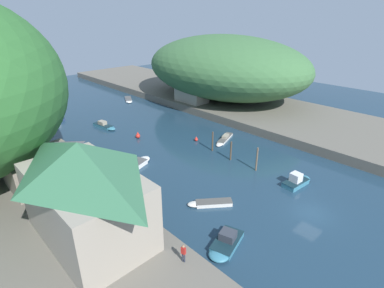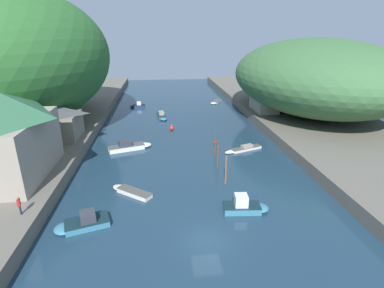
{
  "view_description": "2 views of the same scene",
  "coord_description": "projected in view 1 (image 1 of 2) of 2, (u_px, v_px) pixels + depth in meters",
  "views": [
    {
      "loc": [
        -28.2,
        -10.45,
        20.31
      ],
      "look_at": [
        0.32,
        19.29,
        2.07
      ],
      "focal_mm": 28.0,
      "sensor_mm": 36.0,
      "label": 1
    },
    {
      "loc": [
        -3.54,
        -20.42,
        16.29
      ],
      "look_at": [
        0.53,
        16.31,
        2.67
      ],
      "focal_mm": 28.0,
      "sensor_mm": 36.0,
      "label": 2
    }
  ],
  "objects": [
    {
      "name": "right_bank_cottage",
      "position": [
        192.0,
        92.0,
        67.43
      ],
      "size": [
        4.37,
        7.94,
        4.34
      ],
      "color": "#B2A899",
      "rests_on": "right_bank"
    },
    {
      "name": "hillside_right",
      "position": [
        225.0,
        67.0,
        69.62
      ],
      "size": [
        29.53,
        41.34,
        14.18
      ],
      "color": "#3D6B3D",
      "rests_on": "right_bank"
    },
    {
      "name": "boat_near_quay",
      "position": [
        225.0,
        244.0,
        28.02
      ],
      "size": [
        5.09,
        3.29,
        1.39
      ],
      "rotation": [
        0.0,
        0.0,
        1.87
      ],
      "color": "teal",
      "rests_on": "water_surface"
    },
    {
      "name": "mooring_post_middle",
      "position": [
        213.0,
        141.0,
        47.11
      ],
      "size": [
        0.24,
        0.24,
        3.28
      ],
      "color": "#4C3D2D",
      "rests_on": "water_surface"
    },
    {
      "name": "boathouse_shed",
      "position": [
        41.0,
        162.0,
        35.03
      ],
      "size": [
        7.95,
        6.7,
        5.12
      ],
      "color": "gray",
      "rests_on": "left_bank"
    },
    {
      "name": "right_bank",
      "position": [
        239.0,
        105.0,
        68.53
      ],
      "size": [
        22.0,
        120.0,
        1.55
      ],
      "color": "#666056",
      "rests_on": "ground"
    },
    {
      "name": "boat_cabin_cruiser",
      "position": [
        55.0,
        120.0,
        60.14
      ],
      "size": [
        3.52,
        1.68,
        1.33
      ],
      "rotation": [
        0.0,
        0.0,
        1.59
      ],
      "color": "navy",
      "rests_on": "water_surface"
    },
    {
      "name": "boat_open_rowboat",
      "position": [
        105.0,
        126.0,
        57.05
      ],
      "size": [
        2.26,
        5.76,
        1.21
      ],
      "rotation": [
        0.0,
        0.0,
        3.29
      ],
      "color": "teal",
      "rests_on": "water_surface"
    },
    {
      "name": "person_on_quay",
      "position": [
        183.0,
        252.0,
        24.15
      ],
      "size": [
        0.31,
        0.42,
        1.69
      ],
      "rotation": [
        0.0,
        0.0,
        1.82
      ],
      "color": "#282D3D",
      "rests_on": "left_bank"
    },
    {
      "name": "mooring_post_nearest",
      "position": [
        257.0,
        159.0,
        41.15
      ],
      "size": [
        0.23,
        0.23,
        3.52
      ],
      "color": "brown",
      "rests_on": "water_surface"
    },
    {
      "name": "boat_far_upstream",
      "position": [
        298.0,
        181.0,
        38.27
      ],
      "size": [
        4.56,
        2.12,
        1.75
      ],
      "rotation": [
        0.0,
        0.0,
        4.63
      ],
      "color": "teal",
      "rests_on": "water_surface"
    },
    {
      "name": "boat_yellow_tender",
      "position": [
        209.0,
        203.0,
        34.23
      ],
      "size": [
        4.77,
        4.11,
        0.49
      ],
      "rotation": [
        0.0,
        0.0,
        0.9
      ],
      "color": "silver",
      "rests_on": "water_surface"
    },
    {
      "name": "mooring_post_second",
      "position": [
        231.0,
        151.0,
        44.22
      ],
      "size": [
        0.26,
        0.26,
        3.01
      ],
      "color": "#4C3D2D",
      "rests_on": "water_surface"
    },
    {
      "name": "boat_white_cruiser",
      "position": [
        224.0,
        139.0,
        51.37
      ],
      "size": [
        6.24,
        3.29,
        0.78
      ],
      "rotation": [
        0.0,
        0.0,
        1.94
      ],
      "color": "silver",
      "rests_on": "water_surface"
    },
    {
      "name": "boat_small_dinghy",
      "position": [
        135.0,
        165.0,
        42.36
      ],
      "size": [
        6.67,
        3.64,
        1.5
      ],
      "rotation": [
        0.0,
        0.0,
        5.03
      ],
      "color": "white",
      "rests_on": "water_surface"
    },
    {
      "name": "channel_buoy_far",
      "position": [
        196.0,
        139.0,
        51.19
      ],
      "size": [
        0.58,
        0.58,
        0.87
      ],
      "color": "red",
      "rests_on": "water_surface"
    },
    {
      "name": "waterfront_building",
      "position": [
        85.0,
        190.0,
        25.55
      ],
      "size": [
        7.68,
        13.09,
        9.27
      ],
      "color": "gray",
      "rests_on": "left_bank"
    },
    {
      "name": "water_surface",
      "position": [
        149.0,
        138.0,
        52.77
      ],
      "size": [
        130.0,
        130.0,
        0.0
      ],
      "primitive_type": "plane",
      "color": "#1E384C",
      "rests_on": "ground"
    },
    {
      "name": "channel_buoy_near",
      "position": [
        138.0,
        136.0,
        52.34
      ],
      "size": [
        0.79,
        0.79,
        1.18
      ],
      "color": "red",
      "rests_on": "water_surface"
    },
    {
      "name": "boat_navy_launch",
      "position": [
        129.0,
        100.0,
        74.46
      ],
      "size": [
        3.94,
        5.77,
        0.45
      ],
      "rotation": [
        0.0,
        0.0,
        2.66
      ],
      "color": "white",
      "rests_on": "water_surface"
    }
  ]
}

